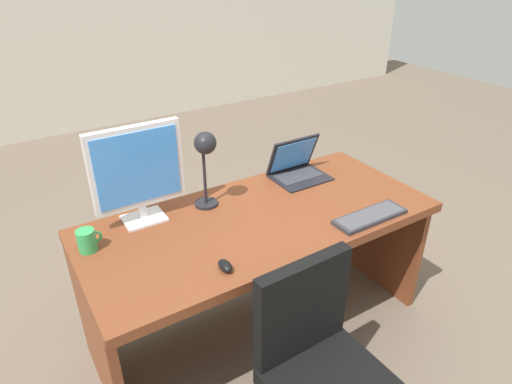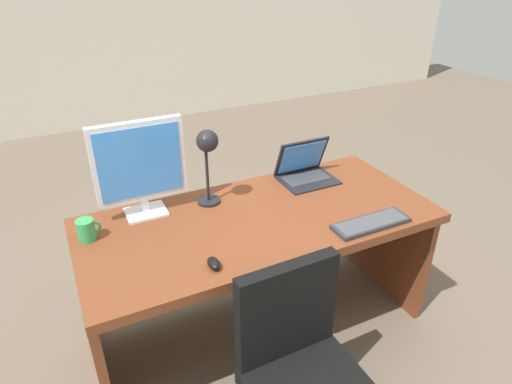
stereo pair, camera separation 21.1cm
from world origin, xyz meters
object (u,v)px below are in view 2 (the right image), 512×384
object	(u,v)px
desk	(256,243)
laptop	(304,166)
coffee_mug	(87,230)
monitor	(140,165)
desk_lamp	(207,151)
mouse	(214,263)
keyboard	(371,223)

from	to	relation	value
desk	laptop	size ratio (longest dim) A/B	5.69
coffee_mug	desk	bearing A→B (deg)	-8.66
laptop	monitor	bearing A→B (deg)	179.85
monitor	laptop	xyz separation A→B (m)	(0.93, -0.00, -0.20)
desk_lamp	monitor	bearing A→B (deg)	169.99
laptop	coffee_mug	xyz separation A→B (m)	(-1.22, -0.11, -0.02)
mouse	laptop	bearing A→B (deg)	35.59
monitor	desk_lamp	distance (m)	0.33
laptop	mouse	bearing A→B (deg)	-144.41
monitor	keyboard	bearing A→B (deg)	-31.60
mouse	coffee_mug	distance (m)	0.63
desk	mouse	world-z (taller)	mouse
monitor	coffee_mug	xyz separation A→B (m)	(-0.30, -0.11, -0.22)
desk	keyboard	distance (m)	0.60
keyboard	desk	bearing A→B (deg)	142.20
desk	coffee_mug	size ratio (longest dim) A/B	16.13
keyboard	mouse	distance (m)	0.80
desk_lamp	coffee_mug	distance (m)	0.67
coffee_mug	desk_lamp	bearing A→B (deg)	5.31
desk	monitor	bearing A→B (deg)	154.77
monitor	desk	bearing A→B (deg)	-25.23
desk	desk_lamp	bearing A→B (deg)	134.65
keyboard	desk_lamp	bearing A→B (deg)	139.89
mouse	coffee_mug	xyz separation A→B (m)	(-0.45, 0.44, 0.03)
laptop	mouse	world-z (taller)	laptop
coffee_mug	laptop	bearing A→B (deg)	5.27
coffee_mug	monitor	bearing A→B (deg)	21.27
laptop	mouse	distance (m)	0.95
laptop	keyboard	distance (m)	0.59
keyboard	mouse	bearing A→B (deg)	177.96
laptop	coffee_mug	distance (m)	1.23
desk	desk_lamp	size ratio (longest dim) A/B	4.29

